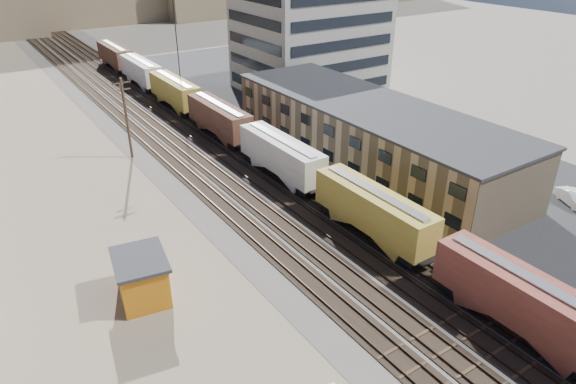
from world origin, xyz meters
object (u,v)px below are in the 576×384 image
freight_train (247,134)px  utility_pole_north (126,117)px  maintenance_shed (142,277)px  parked_car_white (573,198)px  parked_car_blue (264,85)px

freight_train → utility_pole_north: (-12.30, 7.47, 2.50)m
maintenance_shed → utility_pole_north: bearing=73.2°
freight_train → parked_car_white: bearing=-54.3°
parked_car_blue → maintenance_shed: bearing=178.6°
utility_pole_north → parked_car_white: bearing=-47.9°
maintenance_shed → parked_car_white: bearing=-13.5°
maintenance_shed → parked_car_blue: bearing=49.4°
parked_car_white → parked_car_blue: bearing=120.5°
maintenance_shed → parked_car_blue: size_ratio=1.00×
parked_car_blue → parked_car_white: bearing=-136.2°
freight_train → parked_car_blue: size_ratio=21.70×
freight_train → utility_pole_north: bearing=148.7°
parked_car_white → parked_car_blue: parked_car_blue is taller
maintenance_shed → parked_car_blue: (37.49, 43.76, -1.10)m
maintenance_shed → parked_car_white: 43.03m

